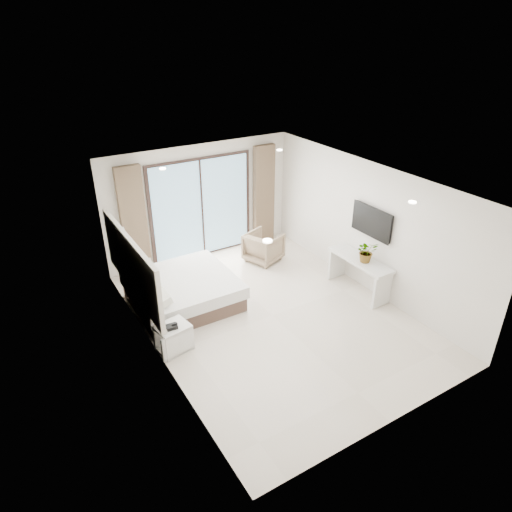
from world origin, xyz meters
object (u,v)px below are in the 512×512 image
at_px(armchair, 264,246).
at_px(nightstand, 174,338).
at_px(bed, 182,291).
at_px(console_desk, 359,268).

bearing_deg(armchair, nightstand, 102.09).
bearing_deg(bed, console_desk, -23.48).
bearing_deg(bed, armchair, 17.15).
relative_size(bed, nightstand, 3.25).
bearing_deg(nightstand, bed, 51.11).
relative_size(nightstand, armchair, 0.79).
xyz_separation_m(bed, console_desk, (3.35, -1.46, 0.26)).
bearing_deg(nightstand, console_desk, -12.44).
relative_size(bed, console_desk, 1.32).
distance_m(bed, console_desk, 3.67).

